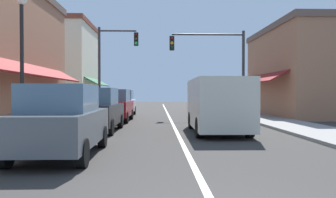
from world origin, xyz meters
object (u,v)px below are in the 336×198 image
object	(u,v)px
street_lamp_left_near	(22,42)
traffic_signal_mast_arm	(218,58)
parked_car_second_left	(96,110)
van_in_lane	(217,104)
parked_car_nearest_left	(61,121)
traffic_signal_left_corner	(111,58)
parked_car_far_left	(121,103)
parked_car_third_left	(115,106)

from	to	relation	value
street_lamp_left_near	traffic_signal_mast_arm	bearing A→B (deg)	52.83
parked_car_second_left	traffic_signal_mast_arm	size ratio (longest dim) A/B	0.74
van_in_lane	traffic_signal_mast_arm	xyz separation A→B (m)	(1.53, 8.48, 2.67)
parked_car_nearest_left	traffic_signal_mast_arm	bearing A→B (deg)	64.70
parked_car_second_left	traffic_signal_left_corner	size ratio (longest dim) A/B	0.68
parked_car_nearest_left	traffic_signal_mast_arm	xyz separation A→B (m)	(6.25, 13.44, 2.94)
parked_car_far_left	parked_car_second_left	bearing A→B (deg)	-90.11
street_lamp_left_near	van_in_lane	bearing A→B (deg)	19.43
parked_car_third_left	parked_car_nearest_left	bearing A→B (deg)	-88.71
van_in_lane	parked_car_second_left	bearing A→B (deg)	174.89
parked_car_nearest_left	parked_car_third_left	distance (m)	10.45
parked_car_second_left	parked_car_third_left	distance (m)	5.02
van_in_lane	traffic_signal_mast_arm	bearing A→B (deg)	80.37
parked_car_nearest_left	van_in_lane	xyz separation A→B (m)	(4.73, 4.96, 0.27)
traffic_signal_left_corner	traffic_signal_mast_arm	bearing A→B (deg)	-14.15
parked_car_third_left	van_in_lane	distance (m)	7.26
parked_car_nearest_left	parked_car_second_left	world-z (taller)	same
parked_car_second_left	street_lamp_left_near	size ratio (longest dim) A/B	0.87
parked_car_third_left	van_in_lane	size ratio (longest dim) A/B	0.80
parked_car_nearest_left	traffic_signal_left_corner	distance (m)	15.56
parked_car_second_left	traffic_signal_left_corner	distance (m)	10.29
parked_car_second_left	parked_car_third_left	world-z (taller)	same
parked_car_third_left	traffic_signal_left_corner	bearing A→B (deg)	100.79
parked_car_nearest_left	traffic_signal_mast_arm	size ratio (longest dim) A/B	0.73
parked_car_second_left	traffic_signal_left_corner	bearing A→B (deg)	95.59
parked_car_third_left	street_lamp_left_near	world-z (taller)	street_lamp_left_near
parked_car_third_left	street_lamp_left_near	bearing A→B (deg)	-102.76
parked_car_nearest_left	traffic_signal_left_corner	bearing A→B (deg)	92.70
parked_car_second_left	van_in_lane	distance (m)	4.88
parked_car_third_left	van_in_lane	world-z (taller)	van_in_lane
parked_car_far_left	van_in_lane	size ratio (longest dim) A/B	0.79
parked_car_nearest_left	parked_car_second_left	distance (m)	5.44
parked_car_third_left	parked_car_far_left	distance (m)	4.60
van_in_lane	traffic_signal_left_corner	xyz separation A→B (m)	(-5.54, 10.26, 2.84)
parked_car_nearest_left	parked_car_third_left	world-z (taller)	same
parked_car_far_left	van_in_lane	world-z (taller)	van_in_lane
van_in_lane	parked_car_nearest_left	bearing A→B (deg)	-133.08
parked_car_far_left	parked_car_nearest_left	bearing A→B (deg)	-89.67
van_in_lane	traffic_signal_left_corner	bearing A→B (deg)	118.93
parked_car_nearest_left	traffic_signal_mast_arm	distance (m)	15.11
parked_car_second_left	van_in_lane	world-z (taller)	van_in_lane
parked_car_third_left	parked_car_far_left	world-z (taller)	same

